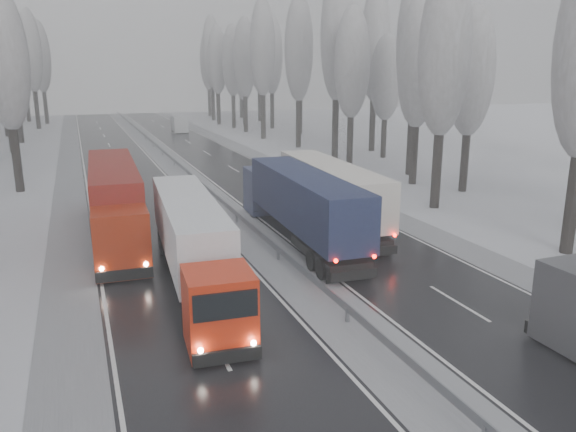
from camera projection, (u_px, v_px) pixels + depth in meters
carriageway_right at (300, 209)px, 40.07m from camera, size 7.50×200.00×0.03m
carriageway_left at (151, 222)px, 36.48m from camera, size 7.50×200.00×0.03m
median_slush at (229, 215)px, 38.27m from camera, size 3.00×200.00×0.04m
shoulder_right at (362, 203)px, 41.76m from camera, size 2.40×200.00×0.04m
shoulder_left at (69, 230)px, 34.78m from camera, size 2.40×200.00×0.04m
median_guardrail at (229, 207)px, 38.11m from camera, size 0.12×200.00×0.76m
tree_18 at (444, 54)px, 37.87m from camera, size 3.60×3.60×16.58m
tree_19 at (472, 73)px, 43.70m from camera, size 3.60×3.60×14.57m
tree_20 at (419, 64)px, 46.53m from camera, size 3.60×3.60×15.71m
tree_21 at (416, 43)px, 50.45m from camera, size 3.60×3.60×18.62m
tree_22 at (352, 64)px, 55.66m from camera, size 3.60×3.60×15.86m
tree_23 at (386, 78)px, 61.80m from camera, size 3.60×3.60×13.55m
tree_24 at (337, 36)px, 60.13m from camera, size 3.60×3.60×20.49m
tree_25 at (375, 45)px, 66.29m from camera, size 3.60×3.60×19.44m
tree_26 at (299, 50)px, 69.57m from camera, size 3.60×3.60×18.78m
tree_27 at (337, 57)px, 75.83m from camera, size 3.60×3.60×17.62m
tree_28 at (263, 48)px, 78.69m from camera, size 3.60×3.60×19.62m
tree_29 at (301, 57)px, 85.08m from camera, size 3.60×3.60×18.11m
tree_30 at (245, 58)px, 87.88m from camera, size 3.60×3.60×17.86m
tree_31 at (272, 56)px, 93.41m from camera, size 3.60×3.60×18.58m
tree_32 at (232, 61)px, 94.79m from camera, size 3.60×3.60×17.33m
tree_33 at (244, 73)px, 99.96m from camera, size 3.60×3.60×14.33m
tree_34 at (217, 61)px, 100.87m from camera, size 3.60×3.60×17.63m
tree_35 at (259, 59)px, 107.54m from camera, size 3.60×3.60×18.25m
tree_36 at (211, 53)px, 109.82m from camera, size 3.60×3.60×20.23m
tree_37 at (240, 66)px, 116.44m from camera, size 3.60×3.60×16.37m
tree_38 at (208, 61)px, 120.32m from camera, size 3.60×3.60×17.97m
tree_39 at (217, 67)px, 125.19m from camera, size 3.60×3.60×16.19m
tree_62 at (5, 60)px, 43.34m from camera, size 3.60×3.60×16.04m
tree_68 at (2, 60)px, 65.33m from camera, size 3.60×3.60×16.65m
tree_70 at (12, 60)px, 74.48m from camera, size 3.60×3.60×17.09m
tree_74 at (31, 52)px, 92.73m from camera, size 3.60×3.60×19.68m
tree_76 at (40, 57)px, 101.77m from camera, size 3.60×3.60×18.55m
tree_77 at (10, 73)px, 104.14m from camera, size 3.60×3.60×14.32m
tree_78 at (22, 55)px, 106.37m from camera, size 3.60×3.60×19.55m
tree_79 at (9, 63)px, 109.44m from camera, size 3.60×3.60×17.07m
truck_blue_box at (298, 200)px, 32.11m from camera, size 3.12×16.11×4.11m
truck_cream_box at (324, 188)px, 35.53m from camera, size 3.37×15.94×4.06m
box_truck_distant at (179, 124)px, 90.44m from camera, size 2.65×7.09×2.59m
truck_red_white at (192, 237)px, 25.50m from camera, size 3.26×14.95×3.81m
truck_red_red at (115, 196)px, 32.68m from camera, size 3.14×16.59×4.23m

